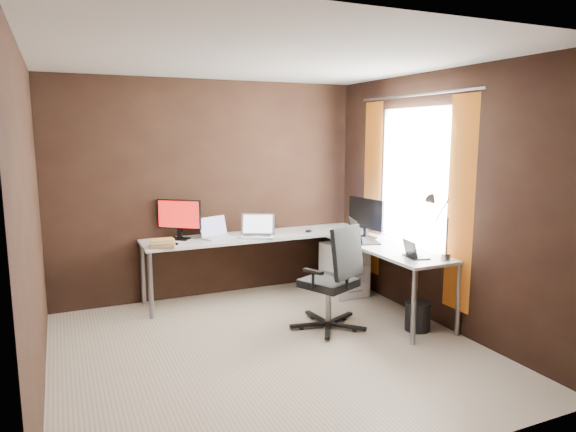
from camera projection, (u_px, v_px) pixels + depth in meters
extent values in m
cube|color=#B4AA8C|center=(269.00, 350.00, 4.53)|extent=(3.60, 3.60, 0.00)
cube|color=white|center=(268.00, 58.00, 4.13)|extent=(3.60, 3.60, 0.00)
cube|color=black|center=(210.00, 190.00, 5.95)|extent=(3.60, 0.00, 2.50)
cube|color=black|center=(396.00, 257.00, 2.71)|extent=(3.60, 0.00, 2.50)
cube|color=black|center=(31.00, 227.00, 3.60)|extent=(0.00, 3.60, 2.50)
cube|color=black|center=(437.00, 200.00, 5.06)|extent=(0.00, 3.60, 2.50)
cube|color=white|center=(415.00, 177.00, 5.34)|extent=(0.00, 1.00, 1.30)
cube|color=#BD5516|center=(460.00, 205.00, 4.70)|extent=(0.01, 0.35, 2.00)
cube|color=#BD5516|center=(372.00, 189.00, 6.01)|extent=(0.01, 0.35, 2.00)
cylinder|color=slate|center=(415.00, 95.00, 5.19)|extent=(0.02, 1.90, 0.02)
cube|color=silver|center=(258.00, 236.00, 5.96)|extent=(2.65, 0.60, 0.03)
cube|color=silver|center=(388.00, 248.00, 5.36)|extent=(0.60, 1.65, 0.03)
cylinder|color=slate|center=(151.00, 286.00, 5.27)|extent=(0.05, 0.05, 0.70)
cylinder|color=slate|center=(143.00, 273.00, 5.73)|extent=(0.05, 0.05, 0.70)
cylinder|color=slate|center=(414.00, 307.00, 4.61)|extent=(0.05, 0.05, 0.70)
cylinder|color=slate|center=(459.00, 300.00, 4.82)|extent=(0.05, 0.05, 0.70)
cylinder|color=slate|center=(342.00, 252.00, 6.77)|extent=(0.05, 0.05, 0.70)
cube|color=silver|center=(344.00, 269.00, 6.10)|extent=(0.42, 0.50, 0.60)
cube|color=black|center=(179.00, 239.00, 5.70)|extent=(0.27, 0.25, 0.01)
cube|color=black|center=(180.00, 233.00, 5.71)|extent=(0.06, 0.06, 0.10)
cube|color=black|center=(179.00, 214.00, 5.67)|extent=(0.42, 0.33, 0.33)
cube|color=red|center=(179.00, 214.00, 5.66)|extent=(0.38, 0.30, 0.30)
cube|color=black|center=(367.00, 237.00, 5.79)|extent=(0.16, 0.23, 0.01)
cube|color=black|center=(365.00, 233.00, 5.77)|extent=(0.04, 0.05, 0.09)
cube|color=black|center=(366.00, 213.00, 5.74)|extent=(0.11, 0.55, 0.34)
cube|color=#1935BE|center=(367.00, 213.00, 5.74)|extent=(0.08, 0.51, 0.31)
cube|color=silver|center=(218.00, 237.00, 5.77)|extent=(0.41, 0.35, 0.02)
cube|color=silver|center=(213.00, 226.00, 5.82)|extent=(0.35, 0.18, 0.22)
cube|color=#7363A5|center=(213.00, 226.00, 5.82)|extent=(0.31, 0.15, 0.19)
cube|color=silver|center=(257.00, 236.00, 5.82)|extent=(0.46, 0.41, 0.02)
cube|color=silver|center=(258.00, 224.00, 5.91)|extent=(0.37, 0.24, 0.24)
cube|color=white|center=(258.00, 224.00, 5.90)|extent=(0.33, 0.20, 0.20)
cube|color=black|center=(365.00, 241.00, 5.58)|extent=(0.37, 0.44, 0.02)
cube|color=black|center=(356.00, 230.00, 5.55)|extent=(0.18, 0.38, 0.24)
cube|color=#1B1F39|center=(356.00, 230.00, 5.55)|extent=(0.16, 0.34, 0.20)
cube|color=black|center=(416.00, 256.00, 4.88)|extent=(0.22, 0.27, 0.02)
cube|color=black|center=(410.00, 248.00, 4.86)|extent=(0.09, 0.25, 0.15)
cube|color=#D5637C|center=(411.00, 248.00, 4.86)|extent=(0.08, 0.22, 0.13)
cube|color=#A27757|center=(163.00, 246.00, 5.32)|extent=(0.31, 0.28, 0.03)
cube|color=gold|center=(163.00, 244.00, 5.31)|extent=(0.28, 0.24, 0.02)
cube|color=beige|center=(162.00, 242.00, 5.31)|extent=(0.28, 0.24, 0.02)
cube|color=gold|center=(162.00, 240.00, 5.31)|extent=(0.25, 0.20, 0.02)
ellipsoid|color=black|center=(174.00, 244.00, 5.38)|extent=(0.11, 0.09, 0.04)
ellipsoid|color=black|center=(309.00, 231.00, 6.10)|extent=(0.10, 0.08, 0.03)
cylinder|color=slate|center=(446.00, 257.00, 4.77)|extent=(0.08, 0.08, 0.06)
cylinder|color=slate|center=(447.00, 236.00, 4.74)|extent=(0.02, 0.02, 0.34)
cylinder|color=slate|center=(442.00, 211.00, 4.71)|extent=(0.02, 0.18, 0.25)
cone|color=slate|center=(433.00, 201.00, 4.74)|extent=(0.11, 0.13, 0.14)
cylinder|color=slate|center=(328.00, 304.00, 5.04)|extent=(0.06, 0.06, 0.37)
cube|color=black|center=(329.00, 283.00, 5.00)|extent=(0.59, 0.59, 0.08)
cube|color=black|center=(347.00, 252.00, 4.81)|extent=(0.42, 0.27, 0.49)
cylinder|color=black|center=(418.00, 316.00, 4.99)|extent=(0.31, 0.31, 0.28)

